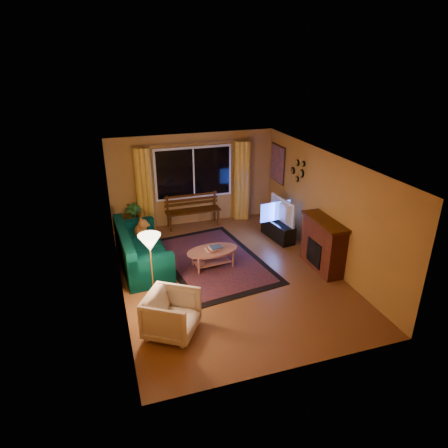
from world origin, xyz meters
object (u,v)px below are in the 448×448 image
object	(u,v)px
floor_lamp	(152,274)
coffee_table	(213,258)
bench	(193,218)
tv_console	(278,230)
armchair	(172,312)
sofa	(142,247)

from	to	relation	value
floor_lamp	coffee_table	world-z (taller)	floor_lamp
bench	tv_console	size ratio (longest dim) A/B	1.36
bench	floor_lamp	xyz separation A→B (m)	(-1.63, -3.59, 0.55)
armchair	bench	bearing A→B (deg)	14.02
floor_lamp	tv_console	size ratio (longest dim) A/B	1.42
floor_lamp	tv_console	bearing A→B (deg)	31.40
armchair	coffee_table	world-z (taller)	armchair
bench	armchair	xyz separation A→B (m)	(-1.45, -4.35, 0.20)
bench	sofa	bearing A→B (deg)	-132.46
sofa	coffee_table	size ratio (longest dim) A/B	1.88
sofa	tv_console	distance (m)	3.51
sofa	armchair	bearing A→B (deg)	-89.42
floor_lamp	bench	bearing A→B (deg)	65.58
floor_lamp	tv_console	distance (m)	4.14
floor_lamp	coffee_table	distance (m)	2.01
tv_console	armchair	bearing A→B (deg)	-146.66
armchair	tv_console	world-z (taller)	armchair
armchair	coffee_table	distance (m)	2.38
sofa	coffee_table	distance (m)	1.58
bench	coffee_table	world-z (taller)	bench
armchair	floor_lamp	distance (m)	0.86
bench	armchair	bearing A→B (deg)	-109.15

